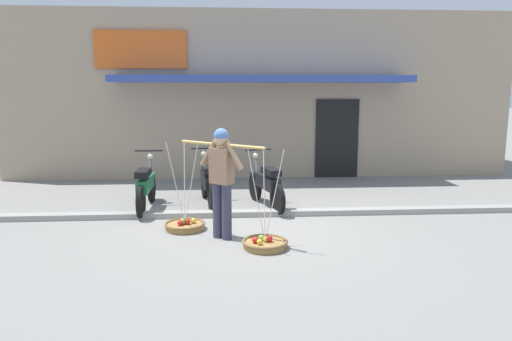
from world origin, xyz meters
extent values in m
plane|color=gray|center=(0.00, 0.00, 0.00)|extent=(90.00, 90.00, 0.00)
cube|color=gray|center=(0.00, 0.70, 0.05)|extent=(20.00, 0.24, 0.10)
cylinder|color=#38384C|center=(-0.33, -0.62, 0.43)|extent=(0.15, 0.15, 0.86)
cylinder|color=#38384C|center=(-0.47, -0.51, 0.43)|extent=(0.15, 0.15, 0.86)
cube|color=#84664C|center=(-0.40, -0.57, 1.13)|extent=(0.39, 0.37, 0.54)
sphere|color=tan|center=(-0.40, -0.57, 1.53)|extent=(0.21, 0.21, 0.21)
sphere|color=#4C70B2|center=(-0.40, -0.57, 1.58)|extent=(0.22, 0.22, 0.22)
cylinder|color=#84664C|center=(-0.21, -0.72, 1.30)|extent=(0.32, 0.28, 0.43)
cylinder|color=#84664C|center=(-0.59, -0.41, 1.30)|extent=(0.32, 0.28, 0.43)
cylinder|color=tan|center=(-0.40, -0.57, 1.45)|extent=(1.25, 1.04, 0.04)
cylinder|color=#9E7542|center=(0.21, -1.07, 0.04)|extent=(0.62, 0.62, 0.09)
torus|color=brown|center=(0.21, -1.07, 0.10)|extent=(0.67, 0.67, 0.05)
sphere|color=red|center=(0.28, -1.06, 0.14)|extent=(0.09, 0.09, 0.09)
sphere|color=red|center=(0.25, -1.07, 0.13)|extent=(0.08, 0.08, 0.08)
sphere|color=yellow|center=(0.22, -1.07, 0.13)|extent=(0.08, 0.08, 0.08)
sphere|color=red|center=(0.07, -1.11, 0.14)|extent=(0.09, 0.09, 0.09)
sphere|color=gold|center=(0.13, -1.19, 0.13)|extent=(0.08, 0.08, 0.08)
sphere|color=#79BC47|center=(0.16, -1.00, 0.13)|extent=(0.09, 0.09, 0.09)
cylinder|color=silver|center=(0.21, -0.92, 0.77)|extent=(0.01, 0.30, 1.36)
cylinder|color=silver|center=(0.09, -1.14, 0.77)|extent=(0.26, 0.16, 1.36)
cylinder|color=silver|center=(0.34, -1.14, 0.77)|extent=(0.26, 0.16, 1.36)
cylinder|color=#9E7542|center=(-1.01, -0.06, 0.04)|extent=(0.62, 0.62, 0.09)
torus|color=brown|center=(-1.01, -0.06, 0.10)|extent=(0.67, 0.67, 0.05)
sphere|color=yellow|center=(-0.87, -0.02, 0.14)|extent=(0.09, 0.09, 0.09)
sphere|color=red|center=(-1.08, -0.14, 0.14)|extent=(0.09, 0.09, 0.09)
sphere|color=red|center=(-0.96, -0.09, 0.14)|extent=(0.09, 0.09, 0.09)
sphere|color=#649B3B|center=(-1.04, -0.08, 0.14)|extent=(0.10, 0.10, 0.10)
cylinder|color=silver|center=(-1.01, 0.08, 0.77)|extent=(0.01, 0.30, 1.36)
cylinder|color=silver|center=(-1.14, -0.14, 0.77)|extent=(0.26, 0.16, 1.36)
cylinder|color=silver|center=(-0.89, -0.14, 0.77)|extent=(0.26, 0.16, 1.36)
cylinder|color=black|center=(-1.83, 1.94, 0.29)|extent=(0.08, 0.58, 0.58)
cylinder|color=black|center=(-1.84, 0.70, 0.29)|extent=(0.08, 0.58, 0.58)
cube|color=#19663D|center=(-1.83, 1.94, 0.55)|extent=(0.14, 0.28, 0.06)
cube|color=#19663D|center=(-1.84, 1.22, 0.51)|extent=(0.21, 0.90, 0.24)
cube|color=black|center=(-1.84, 1.04, 0.75)|extent=(0.22, 0.56, 0.12)
cylinder|color=slate|center=(-1.83, 1.84, 0.68)|extent=(0.06, 0.30, 0.76)
cylinder|color=black|center=(-1.83, 1.76, 1.07)|extent=(0.54, 0.04, 0.04)
sphere|color=silver|center=(-1.83, 1.92, 0.93)|extent=(0.11, 0.11, 0.11)
cylinder|color=black|center=(-0.78, 2.25, 0.29)|extent=(0.16, 0.59, 0.58)
cylinder|color=black|center=(-0.60, 1.02, 0.29)|extent=(0.16, 0.59, 0.58)
cube|color=black|center=(-0.78, 2.25, 0.55)|extent=(0.18, 0.30, 0.06)
cube|color=black|center=(-0.68, 1.53, 0.51)|extent=(0.33, 0.92, 0.24)
cube|color=black|center=(-0.65, 1.35, 0.75)|extent=(0.30, 0.59, 0.12)
cylinder|color=slate|center=(-0.77, 2.15, 0.68)|extent=(0.10, 0.30, 0.76)
cylinder|color=black|center=(-0.75, 2.07, 1.07)|extent=(0.54, 0.11, 0.04)
sphere|color=silver|center=(-0.78, 2.23, 0.93)|extent=(0.11, 0.11, 0.11)
cylinder|color=black|center=(0.27, 1.92, 0.29)|extent=(0.23, 0.58, 0.58)
cylinder|color=black|center=(0.60, 0.73, 0.29)|extent=(0.23, 0.58, 0.58)
cube|color=black|center=(0.27, 1.92, 0.55)|extent=(0.21, 0.31, 0.06)
cube|color=black|center=(0.46, 1.23, 0.51)|extent=(0.43, 0.92, 0.24)
cube|color=black|center=(0.51, 1.05, 0.75)|extent=(0.36, 0.60, 0.12)
cylinder|color=slate|center=(0.30, 1.83, 0.68)|extent=(0.14, 0.30, 0.76)
cylinder|color=black|center=(0.32, 1.75, 1.07)|extent=(0.53, 0.18, 0.04)
sphere|color=silver|center=(0.28, 1.90, 0.93)|extent=(0.11, 0.11, 0.11)
cube|color=tan|center=(0.59, 6.90, 2.10)|extent=(13.00, 5.00, 4.20)
cube|color=#334CA3|center=(0.59, 3.90, 2.50)|extent=(7.15, 1.00, 0.16)
cube|color=#DB5B1E|center=(-2.33, 4.35, 3.20)|extent=(2.20, 0.08, 0.90)
cube|color=black|center=(2.54, 4.38, 1.00)|extent=(1.10, 0.06, 2.00)
camera|label=1|loc=(-0.37, -7.65, 2.28)|focal=33.49mm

